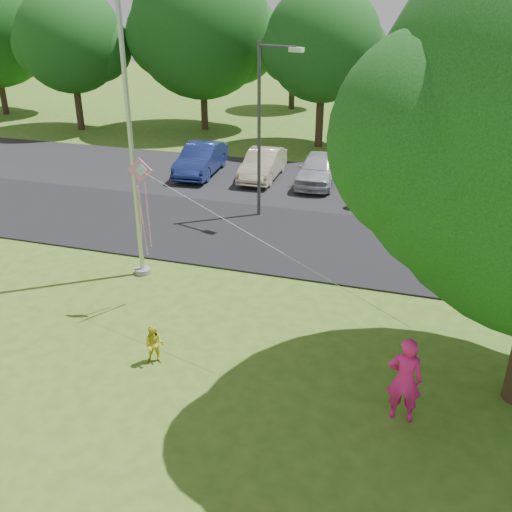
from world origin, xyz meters
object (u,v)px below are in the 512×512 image
(street_lamp, at_px, (265,116))
(child_yellow, at_px, (154,345))
(woman, at_px, (405,380))
(flagpole, at_px, (131,143))
(kite, at_px, (146,188))
(trash_can, at_px, (359,199))

(street_lamp, bearing_deg, child_yellow, -70.49)
(street_lamp, height_order, child_yellow, street_lamp)
(woman, bearing_deg, flagpole, -28.71)
(kite, bearing_deg, trash_can, 55.18)
(flagpole, height_order, trash_can, flagpole)
(street_lamp, height_order, woman, street_lamp)
(flagpole, xyz_separation_m, woman, (8.30, -4.47, -3.20))
(flagpole, relative_size, child_yellow, 10.10)
(trash_can, xyz_separation_m, child_yellow, (-3.09, -12.22, 0.06))
(flagpole, height_order, woman, flagpole)
(flagpole, xyz_separation_m, trash_can, (5.65, 8.00, -3.73))
(street_lamp, xyz_separation_m, kite, (-0.89, -7.72, -0.45))
(street_lamp, xyz_separation_m, trash_can, (3.42, 2.07, -3.50))
(trash_can, distance_m, child_yellow, 12.61)
(street_lamp, bearing_deg, trash_can, 48.88)
(flagpole, bearing_deg, woman, -28.30)
(woman, bearing_deg, street_lamp, -60.14)
(trash_can, xyz_separation_m, kite, (-4.31, -9.80, 3.06))
(trash_can, height_order, child_yellow, child_yellow)
(trash_can, relative_size, child_yellow, 0.88)
(trash_can, relative_size, woman, 0.45)
(trash_can, distance_m, kite, 11.13)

